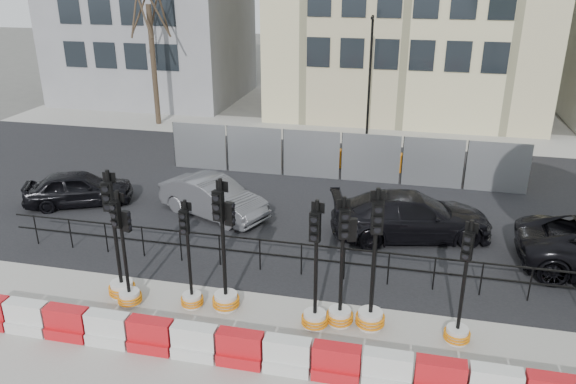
% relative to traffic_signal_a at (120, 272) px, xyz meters
% --- Properties ---
extents(ground, '(120.00, 120.00, 0.00)m').
position_rel_traffic_signal_a_xyz_m(ground, '(4.37, 0.93, -0.73)').
color(ground, '#51514C').
rests_on(ground, ground).
extents(sidewalk_near, '(40.00, 6.00, 0.02)m').
position_rel_traffic_signal_a_xyz_m(sidewalk_near, '(4.37, -2.07, -0.72)').
color(sidewalk_near, gray).
rests_on(sidewalk_near, ground).
extents(road, '(40.00, 14.00, 0.03)m').
position_rel_traffic_signal_a_xyz_m(road, '(4.37, 7.93, -0.72)').
color(road, black).
rests_on(road, ground).
extents(sidewalk_far, '(40.00, 4.00, 0.02)m').
position_rel_traffic_signal_a_xyz_m(sidewalk_far, '(4.37, 16.93, -0.72)').
color(sidewalk_far, gray).
rests_on(sidewalk_far, ground).
extents(kerb_railing, '(18.00, 0.04, 1.00)m').
position_rel_traffic_signal_a_xyz_m(kerb_railing, '(4.37, 2.13, -0.04)').
color(kerb_railing, black).
rests_on(kerb_railing, ground).
extents(heras_fencing, '(14.33, 1.72, 2.00)m').
position_rel_traffic_signal_a_xyz_m(heras_fencing, '(4.94, 10.79, -0.08)').
color(heras_fencing, '#96999E').
rests_on(heras_fencing, ground).
extents(lamp_post_far, '(0.12, 0.56, 6.00)m').
position_rel_traffic_signal_a_xyz_m(lamp_post_far, '(4.87, 15.91, 2.49)').
color(lamp_post_far, black).
rests_on(lamp_post_far, ground).
extents(barrier_row, '(14.65, 0.50, 0.80)m').
position_rel_traffic_signal_a_xyz_m(barrier_row, '(4.37, -1.87, -0.37)').
color(barrier_row, red).
rests_on(barrier_row, ground).
extents(traffic_signal_a, '(0.70, 0.70, 3.54)m').
position_rel_traffic_signal_a_xyz_m(traffic_signal_a, '(0.00, 0.00, 0.00)').
color(traffic_signal_a, silver).
rests_on(traffic_signal_a, ground).
extents(traffic_signal_b, '(0.62, 0.62, 3.16)m').
position_rel_traffic_signal_a_xyz_m(traffic_signal_b, '(0.39, -0.31, 0.02)').
color(traffic_signal_b, silver).
rests_on(traffic_signal_b, ground).
extents(traffic_signal_c, '(0.58, 0.58, 2.95)m').
position_rel_traffic_signal_a_xyz_m(traffic_signal_c, '(1.97, -0.03, -0.12)').
color(traffic_signal_c, silver).
rests_on(traffic_signal_c, ground).
extents(traffic_signal_d, '(0.70, 0.70, 3.53)m').
position_rel_traffic_signal_a_xyz_m(traffic_signal_d, '(2.85, 0.07, 0.11)').
color(traffic_signal_d, silver).
rests_on(traffic_signal_d, ground).
extents(traffic_signal_e, '(0.65, 0.65, 3.32)m').
position_rel_traffic_signal_a_xyz_m(traffic_signal_e, '(5.18, -0.20, -0.05)').
color(traffic_signal_e, silver).
rests_on(traffic_signal_e, ground).
extents(traffic_signal_f, '(0.66, 0.66, 3.35)m').
position_rel_traffic_signal_a_xyz_m(traffic_signal_f, '(5.76, 0.05, 0.07)').
color(traffic_signal_f, silver).
rests_on(traffic_signal_f, ground).
extents(traffic_signal_g, '(0.71, 0.71, 3.61)m').
position_rel_traffic_signal_a_xyz_m(traffic_signal_g, '(6.48, 0.08, 0.01)').
color(traffic_signal_g, silver).
rests_on(traffic_signal_g, ground).
extents(traffic_signal_h, '(0.61, 0.61, 3.10)m').
position_rel_traffic_signal_a_xyz_m(traffic_signal_h, '(8.48, -0.04, -0.09)').
color(traffic_signal_h, silver).
rests_on(traffic_signal_h, ground).
extents(car_a, '(4.35, 4.90, 1.28)m').
position_rel_traffic_signal_a_xyz_m(car_a, '(-4.51, 5.30, -0.09)').
color(car_a, black).
rests_on(car_a, ground).
extents(car_b, '(4.38, 5.09, 1.34)m').
position_rel_traffic_signal_a_xyz_m(car_b, '(0.56, 5.47, -0.06)').
color(car_b, '#4F5054').
rests_on(car_b, ground).
extents(car_c, '(4.59, 6.10, 1.47)m').
position_rel_traffic_signal_a_xyz_m(car_c, '(7.29, 5.30, 0.01)').
color(car_c, black).
rests_on(car_c, ground).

